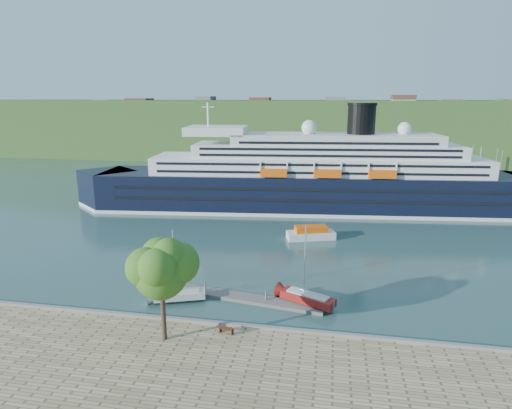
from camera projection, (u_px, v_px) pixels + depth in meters
The scene contains 10 objects.
ground at pixel (233, 333), 46.48m from camera, with size 400.00×400.00×0.00m, color #2B4D4B.
far_hillside at pixel (310, 129), 182.04m from camera, with size 400.00×50.00×24.00m, color #345723.
quay_coping at pixel (232, 324), 46.01m from camera, with size 220.00×0.50×0.30m, color slate.
cruise_ship at pixel (308, 157), 95.54m from camera, with size 106.62×15.53×23.94m, color black, non-canonical shape.
park_bench at pixel (226, 329), 44.44m from camera, with size 1.65×0.68×1.05m, color #462414, non-canonical shape.
promenade_tree at pixel (162, 286), 42.11m from camera, with size 7.08×7.08×11.73m, color #356019, non-canonical shape.
floating_pontoon at pixel (250, 299), 53.93m from camera, with size 18.79×2.30×0.42m, color slate, non-canonical shape.
sailboat_white_near at pixel (178, 268), 52.52m from camera, with size 6.97×1.94×9.00m, color silver, non-canonical shape.
sailboat_red at pixel (309, 269), 51.39m from camera, with size 7.58×2.10×9.79m, color maroon, non-canonical shape.
tender_launch at pixel (311, 232), 77.29m from camera, with size 8.71×2.98×2.41m, color #E8590D, non-canonical shape.
Camera 1 is at (9.89, -40.61, 24.80)m, focal length 30.00 mm.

